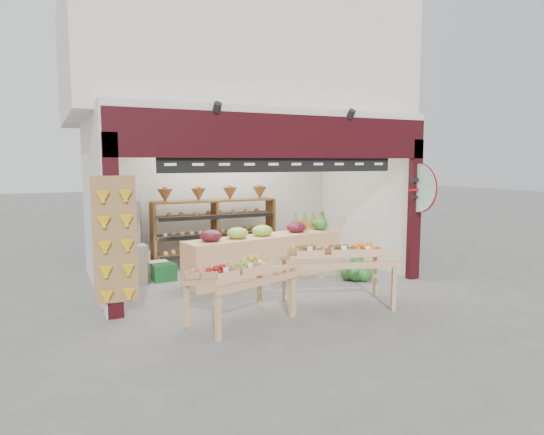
{
  "coord_description": "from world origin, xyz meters",
  "views": [
    {
      "loc": [
        -3.62,
        -8.15,
        2.25
      ],
      "look_at": [
        0.16,
        -0.2,
        1.22
      ],
      "focal_mm": 32.0,
      "sensor_mm": 36.0,
      "label": 1
    }
  ],
  "objects": [
    {
      "name": "ground",
      "position": [
        0.0,
        0.0,
        0.0
      ],
      "size": [
        60.0,
        60.0,
        0.0
      ],
      "primitive_type": "plane",
      "color": "slate",
      "rests_on": "ground"
    },
    {
      "name": "shop_structure",
      "position": [
        0.0,
        1.61,
        3.92
      ],
      "size": [
        6.36,
        5.12,
        5.4
      ],
      "color": "silver",
      "rests_on": "ground"
    },
    {
      "name": "banana_board",
      "position": [
        -2.73,
        -1.17,
        1.12
      ],
      "size": [
        0.6,
        0.15,
        1.8
      ],
      "color": "#997645",
      "rests_on": "ground"
    },
    {
      "name": "gift_sign",
      "position": [
        2.75,
        -1.15,
        1.75
      ],
      "size": [
        0.04,
        0.93,
        0.92
      ],
      "color": "#C0F1DA",
      "rests_on": "ground"
    },
    {
      "name": "back_shelving",
      "position": [
        -0.31,
        1.69,
        1.03
      ],
      "size": [
        2.69,
        0.44,
        1.69
      ],
      "color": "brown",
      "rests_on": "ground"
    },
    {
      "name": "refrigerator",
      "position": [
        -2.25,
        1.41,
        0.8
      ],
      "size": [
        0.78,
        0.78,
        1.59
      ],
      "primitive_type": "cube",
      "rotation": [
        0.0,
        0.0,
        -0.3
      ],
      "color": "silver",
      "rests_on": "ground"
    },
    {
      "name": "cardboard_stack",
      "position": [
        -1.92,
        0.95,
        0.26
      ],
      "size": [
        1.01,
        0.74,
        0.7
      ],
      "color": "beige",
      "rests_on": "ground"
    },
    {
      "name": "mid_counter",
      "position": [
        0.23,
        0.21,
        0.46
      ],
      "size": [
        3.37,
        1.21,
        1.05
      ],
      "color": "tan",
      "rests_on": "ground"
    },
    {
      "name": "display_table_left",
      "position": [
        -1.28,
        -2.02,
        0.72
      ],
      "size": [
        1.63,
        1.22,
        0.94
      ],
      "color": "tan",
      "rests_on": "ground"
    },
    {
      "name": "display_table_right",
      "position": [
        0.41,
        -1.86,
        0.82
      ],
      "size": [
        1.85,
        1.36,
        1.05
      ],
      "color": "tan",
      "rests_on": "ground"
    },
    {
      "name": "watermelon_pile",
      "position": [
        1.72,
        -0.66,
        0.16
      ],
      "size": [
        0.61,
        0.61,
        0.48
      ],
      "color": "#1B4C19",
      "rests_on": "ground"
    }
  ]
}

